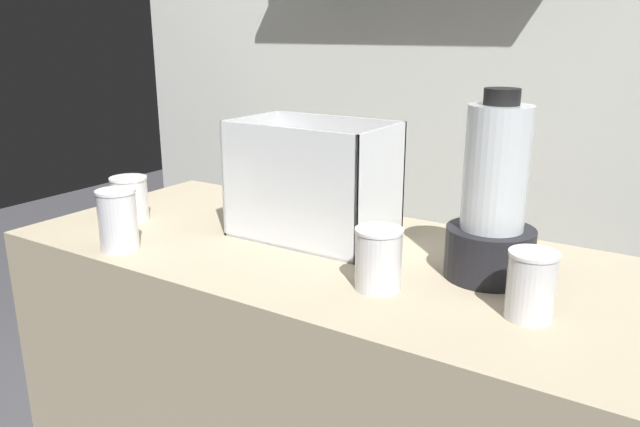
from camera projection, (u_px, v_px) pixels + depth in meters
The scene contains 8 objects.
counter at pixel (320, 421), 1.51m from camera, with size 1.40×0.64×0.90m, color tan.
back_wall_unit at pixel (454, 65), 1.90m from camera, with size 2.60×0.24×2.50m.
carrot_display_bin at pixel (313, 201), 1.44m from camera, with size 0.36×0.22×0.27m.
blender_pitcher at pixel (493, 207), 1.18m from camera, with size 0.17×0.17×0.37m.
juice_cup_pomegranate_far_left at pixel (130, 202), 1.57m from camera, with size 0.09×0.09×0.11m.
juice_cup_pomegranate_left at pixel (118, 224), 1.35m from camera, with size 0.09×0.09×0.14m.
juice_cup_mango_middle at pixel (378, 261), 1.15m from camera, with size 0.09×0.09×0.12m.
juice_cup_pomegranate_right at pixel (531, 290), 1.03m from camera, with size 0.08×0.08×0.12m.
Camera 1 is at (0.70, -1.09, 1.37)m, focal length 34.74 mm.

